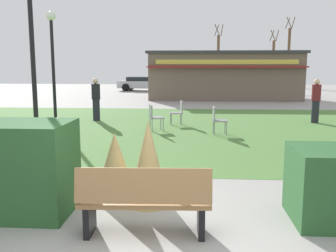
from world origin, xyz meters
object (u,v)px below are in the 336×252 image
(lamppost_far, at_px, (53,53))
(food_kiosk, at_px, (224,75))
(cafe_chair_center, at_px, (217,118))
(lamppost_mid, at_px, (32,48))
(park_bench, at_px, (144,201))
(tree_center_bg, at_px, (273,62))
(cafe_chair_east, at_px, (178,111))
(parked_car_west_slot, at_px, (143,83))
(tree_left_bg, at_px, (218,59))
(person_strolling, at_px, (316,101))
(person_standing, at_px, (96,99))
(tree_right_bg, at_px, (288,56))
(cafe_chair_west, at_px, (154,115))

(lamppost_far, height_order, food_kiosk, lamppost_far)
(cafe_chair_center, bearing_deg, lamppost_far, 160.71)
(lamppost_mid, relative_size, lamppost_far, 1.00)
(park_bench, distance_m, tree_center_bg, 37.12)
(park_bench, height_order, cafe_chair_east, park_bench)
(park_bench, distance_m, food_kiosk, 20.91)
(parked_car_west_slot, height_order, tree_center_bg, tree_center_bg)
(lamppost_mid, height_order, tree_left_bg, tree_left_bg)
(food_kiosk, bearing_deg, cafe_chair_center, -95.11)
(person_strolling, bearing_deg, tree_left_bg, -57.26)
(person_standing, distance_m, tree_left_bg, 25.76)
(person_standing, bearing_deg, cafe_chair_center, 125.69)
(park_bench, distance_m, parked_car_west_slot, 28.54)
(lamppost_mid, distance_m, tree_right_bg, 33.20)
(cafe_chair_east, bearing_deg, tree_center_bg, 71.87)
(parked_car_west_slot, distance_m, tree_right_bg, 15.80)
(food_kiosk, distance_m, parked_car_west_slot, 9.94)
(lamppost_mid, distance_m, cafe_chair_east, 6.05)
(cafe_chair_east, bearing_deg, lamppost_mid, -128.74)
(food_kiosk, distance_m, tree_center_bg, 16.53)
(person_strolling, height_order, tree_left_bg, tree_left_bg)
(park_bench, distance_m, tree_left_bg, 35.37)
(tree_right_bg, bearing_deg, tree_left_bg, -179.44)
(lamppost_mid, height_order, tree_right_bg, tree_right_bg)
(lamppost_far, distance_m, food_kiosk, 13.35)
(cafe_chair_west, xyz_separation_m, tree_left_bg, (3.77, 27.17, 2.25))
(cafe_chair_east, bearing_deg, lamppost_far, 177.66)
(cafe_chair_west, distance_m, tree_right_bg, 29.43)
(tree_left_bg, bearing_deg, person_strolling, -84.88)
(tree_right_bg, bearing_deg, food_kiosk, -117.60)
(park_bench, bearing_deg, food_kiosk, 82.98)
(cafe_chair_east, bearing_deg, cafe_chair_center, -55.76)
(park_bench, bearing_deg, person_strolling, 62.72)
(food_kiosk, relative_size, person_standing, 5.82)
(cafe_chair_center, bearing_deg, lamppost_mid, -152.86)
(cafe_chair_west, distance_m, parked_car_west_slot, 20.53)
(cafe_chair_center, distance_m, tree_right_bg, 29.24)
(person_strolling, distance_m, tree_left_bg, 25.09)
(cafe_chair_west, distance_m, person_standing, 3.43)
(cafe_chair_west, bearing_deg, park_bench, -84.86)
(cafe_chair_center, xyz_separation_m, parked_car_west_slot, (-5.21, 20.83, 0.12))
(person_standing, bearing_deg, lamppost_far, 2.57)
(cafe_chair_east, xyz_separation_m, cafe_chair_center, (1.31, -1.93, 0.00))
(tree_right_bg, bearing_deg, lamppost_mid, -114.24)
(cafe_chair_west, relative_size, tree_center_bg, 0.15)
(food_kiosk, height_order, cafe_chair_center, food_kiosk)
(food_kiosk, bearing_deg, cafe_chair_east, -102.43)
(cafe_chair_center, relative_size, tree_left_bg, 0.14)
(lamppost_far, bearing_deg, person_standing, 25.69)
(parked_car_west_slot, distance_m, tree_left_bg, 9.97)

